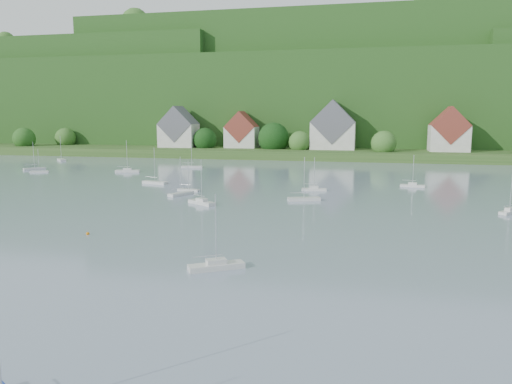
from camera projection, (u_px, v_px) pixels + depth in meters
The scene contains 9 objects.
far_shore_strip at pixel (322, 151), 196.44m from camera, with size 600.00×60.00×3.00m, color #2C4E1D.
forested_ridge at pixel (336, 101), 259.16m from camera, with size 620.00×181.22×69.89m.
village_building_0 at pixel (179, 130), 194.61m from camera, with size 14.00×10.40×16.00m.
village_building_1 at pixel (242, 133), 191.23m from camera, with size 12.00×9.36×14.00m.
village_building_2 at pixel (333, 129), 182.44m from camera, with size 16.00×11.44×18.00m.
village_building_3 at pixel (449, 133), 171.96m from camera, with size 13.00×10.40×15.50m.
near_sailboat_3 at pixel (216, 265), 50.60m from camera, with size 5.72×4.42×7.76m.
mooring_buoy_3 at pixel (88, 235), 65.29m from camera, with size 0.46×0.46×0.46m, color orange.
far_sailboat_cluster at pixel (316, 180), 117.88m from camera, with size 195.65×74.12×8.71m.
Camera 1 is at (17.64, 2.44, 15.60)m, focal length 34.83 mm.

